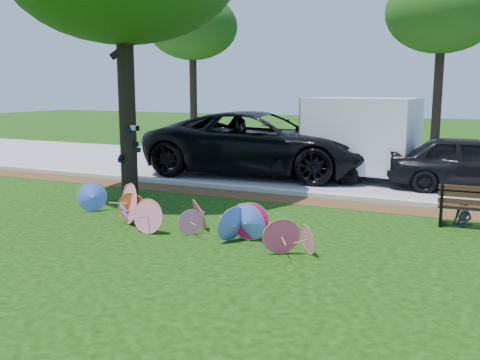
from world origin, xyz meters
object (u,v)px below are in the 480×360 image
(person_left, at_px, (464,200))
(cargo_trailer, at_px, (361,135))
(parasol_pile, at_px, (178,213))
(dark_pickup, at_px, (474,164))
(black_van, at_px, (260,143))

(person_left, bearing_deg, cargo_trailer, 148.21)
(parasol_pile, height_order, dark_pickup, dark_pickup)
(black_van, relative_size, dark_pickup, 1.64)
(person_left, bearing_deg, black_van, 169.62)
(black_van, bearing_deg, parasol_pile, -175.72)
(parasol_pile, xyz_separation_m, black_van, (-1.26, 7.27, 0.69))
(dark_pickup, relative_size, cargo_trailer, 1.42)
(person_left, bearing_deg, parasol_pile, -127.76)
(dark_pickup, distance_m, person_left, 4.19)
(person_left, bearing_deg, dark_pickup, 112.55)
(black_van, bearing_deg, person_left, -129.37)
(black_van, xyz_separation_m, person_left, (6.52, -4.37, -0.51))
(parasol_pile, relative_size, cargo_trailer, 1.90)
(cargo_trailer, relative_size, person_left, 2.99)
(black_van, distance_m, cargo_trailer, 3.33)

